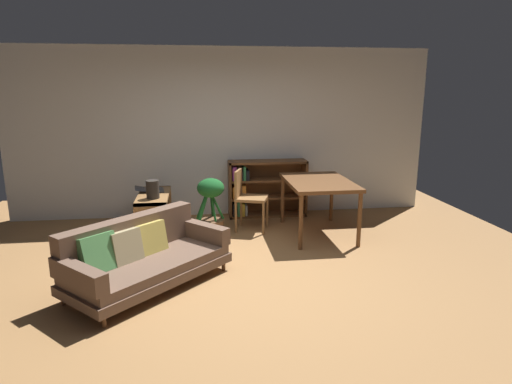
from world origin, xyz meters
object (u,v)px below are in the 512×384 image
(open_laptop, at_px, (151,190))
(dining_table, at_px, (318,186))
(bookshelf, at_px, (261,188))
(desk_speaker, at_px, (153,189))
(dining_chair_near, at_px, (247,196))
(media_console, at_px, (154,214))
(fabric_couch, at_px, (142,256))
(potted_floor_plant, at_px, (211,205))

(open_laptop, bearing_deg, dining_table, -13.10)
(open_laptop, bearing_deg, bookshelf, 16.62)
(dining_table, bearing_deg, open_laptop, 166.90)
(desk_speaker, height_order, bookshelf, bookshelf)
(bookshelf, bearing_deg, open_laptop, -163.38)
(desk_speaker, bearing_deg, dining_chair_near, 9.24)
(media_console, height_order, desk_speaker, desk_speaker)
(bookshelf, bearing_deg, fabric_couch, -123.66)
(media_console, relative_size, potted_floor_plant, 1.26)
(dining_table, bearing_deg, fabric_couch, -148.62)
(open_laptop, xyz_separation_m, bookshelf, (1.72, 0.51, -0.15))
(fabric_couch, relative_size, media_console, 1.68)
(open_laptop, relative_size, dining_chair_near, 0.50)
(media_console, bearing_deg, fabric_couch, -89.19)
(dining_chair_near, distance_m, bookshelf, 0.82)
(desk_speaker, relative_size, potted_floor_plant, 0.30)
(fabric_couch, xyz_separation_m, dining_chair_near, (1.32, 1.73, 0.20))
(dining_table, xyz_separation_m, dining_chair_near, (-0.98, 0.32, -0.19))
(bookshelf, bearing_deg, desk_speaker, -149.74)
(dining_chair_near, bearing_deg, media_console, 178.78)
(open_laptop, height_order, potted_floor_plant, potted_floor_plant)
(fabric_couch, height_order, dining_table, dining_table)
(fabric_couch, bearing_deg, media_console, 90.81)
(dining_table, height_order, dining_chair_near, dining_chair_near)
(dining_table, bearing_deg, potted_floor_plant, 176.88)
(open_laptop, distance_m, desk_speaker, 0.47)
(potted_floor_plant, bearing_deg, bookshelf, 48.69)
(dining_table, relative_size, bookshelf, 1.04)
(potted_floor_plant, relative_size, bookshelf, 0.67)
(media_console, bearing_deg, dining_chair_near, -1.22)
(fabric_couch, height_order, desk_speaker, desk_speaker)
(media_console, xyz_separation_m, desk_speaker, (0.02, -0.25, 0.42))
(desk_speaker, bearing_deg, open_laptop, 98.74)
(media_console, distance_m, desk_speaker, 0.49)
(fabric_couch, bearing_deg, dining_chair_near, 52.53)
(open_laptop, relative_size, potted_floor_plant, 0.53)
(fabric_couch, height_order, open_laptop, fabric_couch)
(fabric_couch, bearing_deg, open_laptop, 92.19)
(potted_floor_plant, bearing_deg, media_console, 161.79)
(potted_floor_plant, bearing_deg, desk_speaker, 178.51)
(potted_floor_plant, relative_size, dining_chair_near, 0.94)
(open_laptop, distance_m, potted_floor_plant, 0.99)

